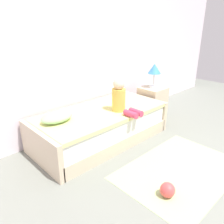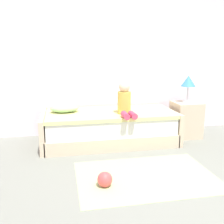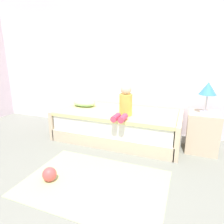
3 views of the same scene
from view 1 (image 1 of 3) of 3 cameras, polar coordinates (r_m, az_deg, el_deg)
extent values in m
cube|color=white|center=(3.99, -3.07, 17.48)|extent=(7.20, 0.10, 2.90)
cube|color=beige|center=(3.58, -2.77, -5.63)|extent=(2.00, 1.00, 0.20)
cube|color=white|center=(3.48, -2.84, -2.34)|extent=(1.94, 0.94, 0.25)
cube|color=#E5E08C|center=(3.42, -2.88, -0.04)|extent=(1.98, 0.98, 0.05)
cube|color=beige|center=(3.03, -17.74, -8.96)|extent=(0.07, 1.00, 0.50)
cube|color=beige|center=(4.19, 7.77, 0.66)|extent=(0.07, 1.00, 0.50)
cube|color=beige|center=(4.44, 10.17, 2.42)|extent=(0.44, 0.44, 0.60)
cylinder|color=silver|center=(4.35, 10.44, 6.34)|extent=(0.15, 0.15, 0.03)
cylinder|color=silver|center=(4.32, 10.56, 8.06)|extent=(0.02, 0.02, 0.24)
cone|color=#3F8CD8|center=(4.27, 10.76, 10.80)|extent=(0.24, 0.24, 0.18)
cylinder|color=gold|center=(3.36, 1.69, 3.10)|extent=(0.20, 0.20, 0.34)
sphere|color=beige|center=(3.29, 1.74, 7.17)|extent=(0.17, 0.17, 0.17)
cylinder|color=#D83F60|center=(3.18, 4.80, -0.52)|extent=(0.09, 0.22, 0.09)
cylinder|color=#D83F60|center=(3.25, 6.10, -0.01)|extent=(0.09, 0.22, 0.09)
ellipsoid|color=#99CC8C|center=(3.10, -13.88, -1.27)|extent=(0.44, 0.30, 0.13)
sphere|color=#E54C4C|center=(2.60, 13.94, -18.66)|extent=(0.17, 0.17, 0.17)
cube|color=#B2D189|center=(3.06, 16.93, -13.97)|extent=(1.60, 1.10, 0.01)
camera|label=2|loc=(2.07, 91.38, -11.32)|focal=41.60mm
camera|label=3|loc=(3.21, 56.96, 5.53)|focal=31.19mm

